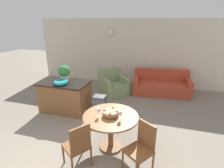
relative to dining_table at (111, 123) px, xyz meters
name	(u,v)px	position (x,y,z in m)	size (l,w,h in m)	color
wall_back	(127,52)	(-0.55, 4.22, 0.75)	(8.00, 0.09, 2.70)	beige
dining_table	(111,123)	(0.00, 0.00, 0.00)	(1.14, 1.14, 0.78)	brown
dining_chair_near_left	(78,145)	(-0.40, -0.70, -0.09)	(0.59, 0.59, 0.93)	brown
dining_chair_near_right	(142,146)	(0.70, -0.40, -0.09)	(0.59, 0.59, 0.93)	brown
fruit_bowl	(111,113)	(0.00, 0.00, 0.25)	(0.33, 0.33, 0.13)	olive
wine_glass_left	(99,110)	(-0.22, -0.10, 0.31)	(0.07, 0.07, 0.19)	silver
wine_glass_right	(120,113)	(0.22, -0.09, 0.31)	(0.07, 0.07, 0.19)	silver
kitchen_island	(65,96)	(-1.81, 1.24, -0.14)	(1.45, 0.88, 0.91)	brown
teal_bowl	(61,82)	(-1.78, 1.06, 0.36)	(0.39, 0.39, 0.09)	teal
potted_plant	(64,72)	(-1.92, 1.48, 0.54)	(0.35, 0.35, 0.43)	beige
trash_bin	(100,106)	(-0.70, 1.23, -0.30)	(0.35, 0.29, 0.61)	#56565B
couch	(161,85)	(0.94, 3.49, -0.31)	(2.13, 1.19, 0.84)	#B24228
armchair	(113,85)	(-0.80, 2.94, -0.30)	(1.25, 1.25, 0.90)	gray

